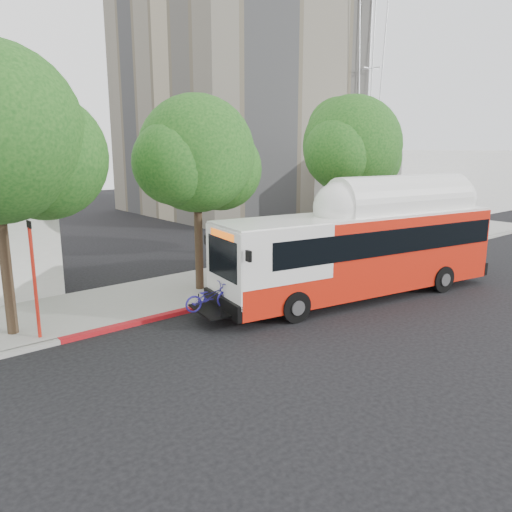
# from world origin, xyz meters

# --- Properties ---
(ground) EXTENTS (120.00, 120.00, 0.00)m
(ground) POSITION_xyz_m (0.00, 0.00, 0.00)
(ground) COLOR black
(ground) RESTS_ON ground
(sidewalk) EXTENTS (60.00, 5.00, 0.15)m
(sidewalk) POSITION_xyz_m (0.00, 6.50, 0.07)
(sidewalk) COLOR gray
(sidewalk) RESTS_ON ground
(curb_strip) EXTENTS (60.00, 0.30, 0.15)m
(curb_strip) POSITION_xyz_m (0.00, 3.90, 0.07)
(curb_strip) COLOR gray
(curb_strip) RESTS_ON ground
(red_curb_segment) EXTENTS (10.00, 0.32, 0.16)m
(red_curb_segment) POSITION_xyz_m (-3.00, 3.90, 0.08)
(red_curb_segment) COLOR #A01117
(red_curb_segment) RESTS_ON ground
(street_tree_left) EXTENTS (6.67, 5.80, 9.74)m
(street_tree_left) POSITION_xyz_m (-8.53, 5.56, 6.60)
(street_tree_left) COLOR #2D2116
(street_tree_left) RESTS_ON ground
(street_tree_mid) EXTENTS (5.75, 5.00, 8.62)m
(street_tree_mid) POSITION_xyz_m (-0.59, 6.06, 5.91)
(street_tree_mid) COLOR #2D2116
(street_tree_mid) RESTS_ON ground
(street_tree_right) EXTENTS (6.21, 5.40, 9.18)m
(street_tree_right) POSITION_xyz_m (9.44, 5.86, 6.26)
(street_tree_right) COLOR #2D2116
(street_tree_right) RESTS_ON ground
(apartment_tower) EXTENTS (18.00, 18.00, 37.00)m
(apartment_tower) POSITION_xyz_m (18.00, 28.00, 17.62)
(apartment_tower) COLOR tan
(apartment_tower) RESTS_ON ground
(horizon_block) EXTENTS (20.00, 12.00, 6.00)m
(horizon_block) POSITION_xyz_m (30.00, 16.00, 3.00)
(horizon_block) COLOR silver
(horizon_block) RESTS_ON ground
(transit_bus) EXTENTS (14.34, 5.08, 4.17)m
(transit_bus) POSITION_xyz_m (4.02, 0.90, 1.95)
(transit_bus) COLOR red
(transit_bus) RESTS_ON ground
(signal_pole) EXTENTS (0.12, 0.39, 4.11)m
(signal_pole) POSITION_xyz_m (-8.42, 4.51, 2.11)
(signal_pole) COLOR red
(signal_pole) RESTS_ON ground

